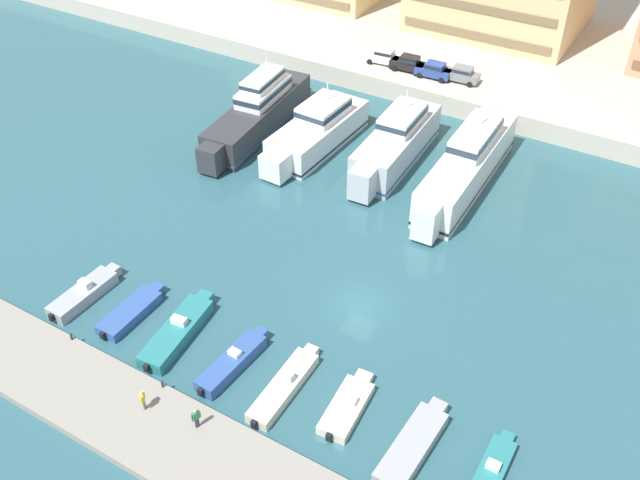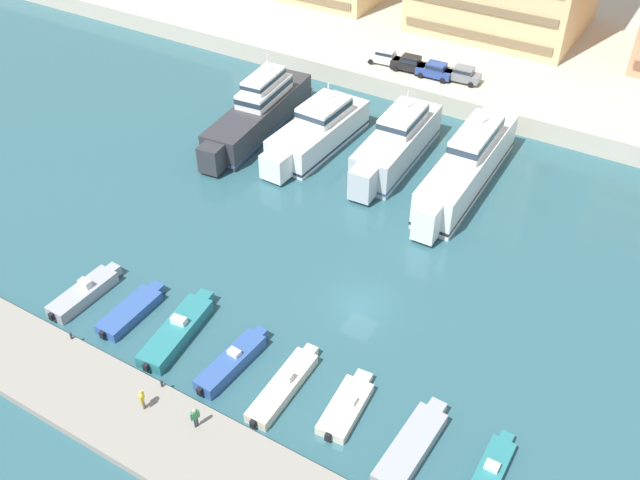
{
  "view_description": "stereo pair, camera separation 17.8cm",
  "coord_description": "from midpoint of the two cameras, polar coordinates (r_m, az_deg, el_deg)",
  "views": [
    {
      "loc": [
        17.83,
        -36.23,
        39.22
      ],
      "look_at": [
        -5.27,
        2.68,
        2.5
      ],
      "focal_mm": 40.0,
      "sensor_mm": 36.0,
      "label": 1
    },
    {
      "loc": [
        17.98,
        -36.14,
        39.22
      ],
      "look_at": [
        -5.27,
        2.68,
        2.5
      ],
      "focal_mm": 40.0,
      "sensor_mm": 36.0,
      "label": 2
    }
  ],
  "objects": [
    {
      "name": "car_black_left",
      "position": [
        85.46,
        7.04,
        13.88
      ],
      "size": [
        4.18,
        2.09,
        1.8
      ],
      "color": "black",
      "rests_on": "quay_promenade"
    },
    {
      "name": "car_white_far_left",
      "position": [
        86.88,
        5.06,
        14.46
      ],
      "size": [
        4.23,
        2.2,
        1.8
      ],
      "color": "white",
      "rests_on": "quay_promenade"
    },
    {
      "name": "pedestrian_near_edge",
      "position": [
        49.29,
        -14.1,
        -12.2
      ],
      "size": [
        0.44,
        0.59,
        1.73
      ],
      "color": "#7A6B56",
      "rests_on": "pier_dock"
    },
    {
      "name": "car_blue_mid_left",
      "position": [
        84.24,
        9.05,
        13.3
      ],
      "size": [
        4.14,
        2.01,
        1.8
      ],
      "color": "#28428E",
      "rests_on": "quay_promenade"
    },
    {
      "name": "motorboat_teal_mid_left",
      "position": [
        54.49,
        -11.38,
        -7.15
      ],
      "size": [
        2.93,
        8.52,
        1.61
      ],
      "color": "teal",
      "rests_on": "ground"
    },
    {
      "name": "bollard_west",
      "position": [
        55.57,
        -19.38,
        -7.27
      ],
      "size": [
        0.2,
        0.2,
        0.61
      ],
      "color": "#2D2D33",
      "rests_on": "pier_dock"
    },
    {
      "name": "ground_plane",
      "position": [
        56.28,
        3.15,
        -5.19
      ],
      "size": [
        400.0,
        400.0,
        0.0
      ],
      "primitive_type": "plane",
      "color": "#2D5B66"
    },
    {
      "name": "motorboat_teal_right",
      "position": [
        47.32,
        13.36,
        -17.75
      ],
      "size": [
        1.58,
        6.76,
        1.14
      ],
      "color": "teal",
      "rests_on": "ground"
    },
    {
      "name": "yacht_white_center_left",
      "position": [
        69.03,
        11.57,
        5.85
      ],
      "size": [
        4.11,
        20.53,
        7.38
      ],
      "color": "white",
      "rests_on": "ground"
    },
    {
      "name": "motorboat_cream_center_right",
      "position": [
        49.18,
        2.1,
        -13.13
      ],
      "size": [
        2.44,
        6.2,
        1.11
      ],
      "color": "beige",
      "rests_on": "ground"
    },
    {
      "name": "yacht_silver_mid_left",
      "position": [
        71.8,
        6.0,
        7.69
      ],
      "size": [
        4.59,
        16.71,
        6.88
      ],
      "color": "silver",
      "rests_on": "ground"
    },
    {
      "name": "yacht_white_left",
      "position": [
        74.01,
        -0.33,
        8.71
      ],
      "size": [
        5.11,
        16.08,
        6.33
      ],
      "color": "white",
      "rests_on": "ground"
    },
    {
      "name": "bollard_west_mid",
      "position": [
        50.74,
        -12.61,
        -11.15
      ],
      "size": [
        0.2,
        0.2,
        0.61
      ],
      "color": "#2D2D33",
      "rests_on": "pier_dock"
    },
    {
      "name": "motorboat_grey_mid_right",
      "position": [
        47.51,
        7.31,
        -16.02
      ],
      "size": [
        2.35,
        7.85,
        1.0
      ],
      "color": "#9EA3A8",
      "rests_on": "ground"
    },
    {
      "name": "motorboat_grey_far_left",
      "position": [
        59.38,
        -18.39,
        -4.05
      ],
      "size": [
        1.97,
        7.03,
        1.62
      ],
      "color": "#9EA3A8",
      "rests_on": "ground"
    },
    {
      "name": "motorboat_blue_left",
      "position": [
        56.95,
        -14.94,
        -5.55
      ],
      "size": [
        2.01,
        6.58,
        0.87
      ],
      "color": "#33569E",
      "rests_on": "ground"
    },
    {
      "name": "pier_dock",
      "position": [
        46.72,
        -7.55,
        -17.82
      ],
      "size": [
        120.0,
        6.23,
        0.66
      ],
      "primitive_type": "cube",
      "color": "gray",
      "rests_on": "ground"
    },
    {
      "name": "pedestrian_mid_deck",
      "position": [
        47.67,
        -9.99,
        -13.75
      ],
      "size": [
        0.39,
        0.63,
        1.73
      ],
      "color": "#282D3D",
      "rests_on": "pier_dock"
    },
    {
      "name": "motorboat_blue_center_left",
      "position": [
        51.81,
        -7.09,
        -9.65
      ],
      "size": [
        2.01,
        7.16,
        1.42
      ],
      "color": "#33569E",
      "rests_on": "ground"
    },
    {
      "name": "quay_promenade",
      "position": [
        110.96,
        20.38,
        16.67
      ],
      "size": [
        180.0,
        70.0,
        2.28
      ],
      "primitive_type": "cube",
      "color": "beige",
      "rests_on": "ground"
    },
    {
      "name": "car_grey_center_left",
      "position": [
        83.85,
        11.21,
        12.92
      ],
      "size": [
        4.19,
        2.1,
        1.8
      ],
      "color": "slate",
      "rests_on": "quay_promenade"
    },
    {
      "name": "motorboat_cream_center",
      "position": [
        50.22,
        -2.95,
        -11.56
      ],
      "size": [
        1.83,
        7.93,
        1.41
      ],
      "color": "beige",
      "rests_on": "ground"
    },
    {
      "name": "yacht_charcoal_far_left",
      "position": [
        77.12,
        -5.05,
        10.17
      ],
      "size": [
        5.51,
        19.87,
        7.66
      ],
      "color": "#333338",
      "rests_on": "ground"
    }
  ]
}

